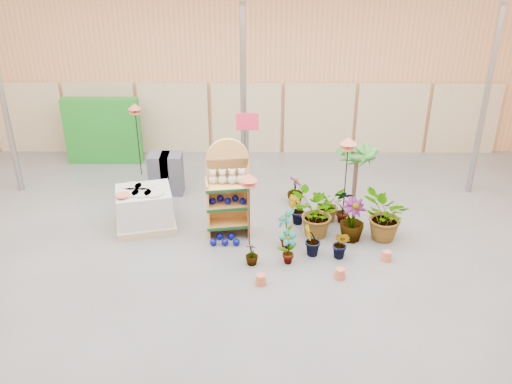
% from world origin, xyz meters
% --- Properties ---
extents(room, '(15.20, 12.10, 4.70)m').
position_xyz_m(room, '(0.00, 0.91, 2.21)').
color(room, '#565656').
rests_on(room, ground).
extents(display_shelf, '(0.95, 0.67, 2.11)m').
position_xyz_m(display_shelf, '(-0.29, 1.60, 0.96)').
color(display_shelf, tan).
rests_on(display_shelf, ground).
extents(teddy_bears, '(0.78, 0.21, 0.33)m').
position_xyz_m(teddy_bears, '(-0.26, 1.50, 1.33)').
color(teddy_bears, beige).
rests_on(teddy_bears, display_shelf).
extents(gazing_balls_shelf, '(0.77, 0.26, 0.15)m').
position_xyz_m(gazing_balls_shelf, '(-0.29, 1.47, 0.83)').
color(gazing_balls_shelf, '#05076B').
rests_on(gazing_balls_shelf, display_shelf).
extents(gazing_balls_floor, '(0.63, 0.39, 0.15)m').
position_xyz_m(gazing_balls_floor, '(-0.34, 1.11, 0.07)').
color(gazing_balls_floor, '#05076B').
rests_on(gazing_balls_floor, ground).
extents(pallet_stack, '(1.46, 1.30, 0.92)m').
position_xyz_m(pallet_stack, '(-2.11, 1.78, 0.44)').
color(pallet_stack, tan).
rests_on(pallet_stack, ground).
extents(charcoal_planters, '(0.80, 0.50, 1.00)m').
position_xyz_m(charcoal_planters, '(-1.88, 3.41, 0.50)').
color(charcoal_planters, '#31323B').
rests_on(charcoal_planters, ground).
extents(trellis_stock, '(2.00, 0.30, 1.80)m').
position_xyz_m(trellis_stock, '(-3.80, 5.20, 0.90)').
color(trellis_stock, '#1B771E').
rests_on(trellis_stock, ground).
extents(offer_sign, '(0.50, 0.08, 2.20)m').
position_xyz_m(offer_sign, '(0.10, 2.98, 1.57)').
color(offer_sign, gray).
rests_on(offer_sign, ground).
extents(bird_table_front, '(0.34, 0.34, 1.64)m').
position_xyz_m(bird_table_front, '(0.16, 1.04, 1.51)').
color(bird_table_front, black).
rests_on(bird_table_front, ground).
extents(bird_table_right, '(0.34, 0.34, 2.11)m').
position_xyz_m(bird_table_right, '(2.18, 1.77, 1.96)').
color(bird_table_right, black).
rests_on(bird_table_right, ground).
extents(bird_table_back, '(0.34, 0.34, 1.93)m').
position_xyz_m(bird_table_back, '(-2.70, 4.40, 1.80)').
color(bird_table_back, black).
rests_on(bird_table_back, ground).
extents(palm, '(0.70, 0.70, 1.67)m').
position_xyz_m(palm, '(2.52, 2.52, 1.42)').
color(palm, brown).
rests_on(palm, ground).
extents(potted_plant_0, '(0.33, 0.47, 0.86)m').
position_xyz_m(potted_plant_0, '(0.92, 0.98, 0.43)').
color(potted_plant_0, '#2A7724').
rests_on(potted_plant_0, ground).
extents(potted_plant_1, '(0.49, 0.49, 0.70)m').
position_xyz_m(potted_plant_1, '(1.41, 0.66, 0.35)').
color(potted_plant_1, '#2A7724').
rests_on(potted_plant_1, ground).
extents(potted_plant_2, '(1.27, 1.27, 1.07)m').
position_xyz_m(potted_plant_2, '(1.56, 1.40, 0.53)').
color(potted_plant_2, '#2A7724').
rests_on(potted_plant_2, ground).
extents(potted_plant_3, '(0.67, 0.67, 0.94)m').
position_xyz_m(potted_plant_3, '(2.30, 1.28, 0.47)').
color(potted_plant_3, '#2A7724').
rests_on(potted_plant_3, ground).
extents(potted_plant_4, '(0.48, 0.36, 0.82)m').
position_xyz_m(potted_plant_4, '(2.21, 2.00, 0.41)').
color(potted_plant_4, '#2A7724').
rests_on(potted_plant_4, ground).
extents(potted_plant_5, '(0.42, 0.36, 0.67)m').
position_xyz_m(potted_plant_5, '(1.18, 1.94, 0.33)').
color(potted_plant_5, '#2A7724').
rests_on(potted_plant_5, ground).
extents(potted_plant_6, '(0.91, 0.92, 0.77)m').
position_xyz_m(potted_plant_6, '(1.89, 2.11, 0.39)').
color(potted_plant_6, '#2A7724').
rests_on(potted_plant_6, ground).
extents(potted_plant_7, '(0.31, 0.31, 0.46)m').
position_xyz_m(potted_plant_7, '(0.23, 0.35, 0.23)').
color(potted_plant_7, '#2A7724').
rests_on(potted_plant_7, ground).
extents(potted_plant_8, '(0.46, 0.39, 0.74)m').
position_xyz_m(potted_plant_8, '(0.93, 0.39, 0.37)').
color(potted_plant_8, '#2A7724').
rests_on(potted_plant_8, ground).
extents(potted_plant_9, '(0.45, 0.45, 0.64)m').
position_xyz_m(potted_plant_9, '(1.99, 0.57, 0.32)').
color(potted_plant_9, '#2A7724').
rests_on(potted_plant_9, ground).
extents(potted_plant_10, '(1.23, 1.29, 1.12)m').
position_xyz_m(potted_plant_10, '(2.98, 1.27, 0.56)').
color(potted_plant_10, '#2A7724').
rests_on(potted_plant_10, ground).
extents(potted_plant_11, '(0.45, 0.45, 0.67)m').
position_xyz_m(potted_plant_11, '(1.21, 2.86, 0.33)').
color(potted_plant_11, '#2A7724').
rests_on(potted_plant_11, ground).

